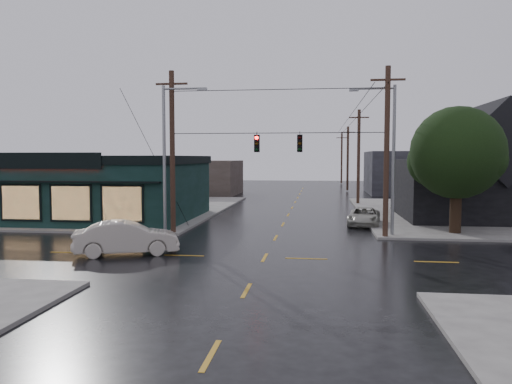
# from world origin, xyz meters

# --- Properties ---
(ground_plane) EXTENTS (160.00, 160.00, 0.00)m
(ground_plane) POSITION_xyz_m (0.00, 0.00, 0.00)
(ground_plane) COLOR black
(sidewalk_nw) EXTENTS (28.00, 28.00, 0.15)m
(sidewalk_nw) POSITION_xyz_m (-20.00, 20.00, 0.07)
(sidewalk_nw) COLOR #65625E
(sidewalk_nw) RESTS_ON ground
(pizza_shop) EXTENTS (16.30, 12.34, 4.90)m
(pizza_shop) POSITION_xyz_m (-15.00, 12.94, 2.56)
(pizza_shop) COLOR black
(pizza_shop) RESTS_ON ground
(ne_building) EXTENTS (12.60, 11.60, 8.75)m
(ne_building) POSITION_xyz_m (15.00, 17.00, 4.47)
(ne_building) COLOR black
(ne_building) RESTS_ON ground
(corner_tree) EXTENTS (5.72, 5.72, 7.83)m
(corner_tree) POSITION_xyz_m (11.00, 8.48, 5.09)
(corner_tree) COLOR black
(corner_tree) RESTS_ON ground
(utility_pole_nw) EXTENTS (2.00, 0.32, 10.15)m
(utility_pole_nw) POSITION_xyz_m (-6.50, 6.50, 0.00)
(utility_pole_nw) COLOR #2E2014
(utility_pole_nw) RESTS_ON ground
(utility_pole_ne) EXTENTS (2.00, 0.32, 10.15)m
(utility_pole_ne) POSITION_xyz_m (6.50, 6.50, 0.00)
(utility_pole_ne) COLOR #2E2014
(utility_pole_ne) RESTS_ON ground
(utility_pole_far_a) EXTENTS (2.00, 0.32, 9.65)m
(utility_pole_far_a) POSITION_xyz_m (6.50, 28.00, 0.00)
(utility_pole_far_a) COLOR #2E2014
(utility_pole_far_a) RESTS_ON ground
(utility_pole_far_b) EXTENTS (2.00, 0.32, 9.15)m
(utility_pole_far_b) POSITION_xyz_m (6.50, 48.00, 0.00)
(utility_pole_far_b) COLOR #2E2014
(utility_pole_far_b) RESTS_ON ground
(utility_pole_far_c) EXTENTS (2.00, 0.32, 9.15)m
(utility_pole_far_c) POSITION_xyz_m (6.50, 68.00, 0.00)
(utility_pole_far_c) COLOR #2E2014
(utility_pole_far_c) RESTS_ON ground
(span_signal_assembly) EXTENTS (13.00, 0.48, 1.23)m
(span_signal_assembly) POSITION_xyz_m (0.10, 6.50, 5.70)
(span_signal_assembly) COLOR black
(span_signal_assembly) RESTS_ON ground
(streetlight_nw) EXTENTS (5.40, 0.30, 9.15)m
(streetlight_nw) POSITION_xyz_m (-6.80, 5.80, 0.00)
(streetlight_nw) COLOR gray
(streetlight_nw) RESTS_ON ground
(streetlight_ne) EXTENTS (5.40, 0.30, 9.15)m
(streetlight_ne) POSITION_xyz_m (7.00, 7.20, 0.00)
(streetlight_ne) COLOR gray
(streetlight_ne) RESTS_ON ground
(bg_building_west) EXTENTS (12.00, 10.00, 4.40)m
(bg_building_west) POSITION_xyz_m (-14.00, 40.00, 2.20)
(bg_building_west) COLOR #3B322B
(bg_building_west) RESTS_ON ground
(bg_building_east) EXTENTS (14.00, 12.00, 5.60)m
(bg_building_east) POSITION_xyz_m (16.00, 45.00, 2.80)
(bg_building_east) COLOR #232328
(bg_building_east) RESTS_ON ground
(sedan_cream) EXTENTS (5.39, 3.49, 1.68)m
(sedan_cream) POSITION_xyz_m (-6.90, -0.11, 0.84)
(sedan_cream) COLOR #B7AEA1
(sedan_cream) RESTS_ON ground
(suv_silver) EXTENTS (2.73, 4.84, 1.28)m
(suv_silver) POSITION_xyz_m (5.74, 12.16, 0.64)
(suv_silver) COLOR #A4A397
(suv_silver) RESTS_ON ground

